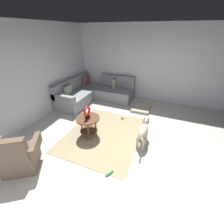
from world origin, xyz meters
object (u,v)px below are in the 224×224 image
(torus_sculpture, at_px, (87,112))
(dog, at_px, (143,131))
(sectional_couch, at_px, (93,93))
(armchair, at_px, (18,157))
(side_table, at_px, (88,122))
(dog_toy_ball, at_px, (122,118))
(dog_toy_rope, at_px, (109,174))
(dog_bed_mat, at_px, (142,108))

(torus_sculpture, xyz_separation_m, dog, (0.22, -1.38, -0.33))
(sectional_couch, relative_size, armchair, 2.25)
(torus_sculpture, height_order, dog, torus_sculpture)
(side_table, relative_size, dog_toy_ball, 7.08)
(side_table, distance_m, torus_sculpture, 0.29)
(sectional_couch, height_order, dog_toy_rope, sectional_couch)
(torus_sculpture, relative_size, dog, 0.38)
(sectional_couch, height_order, dog, sectional_couch)
(torus_sculpture, relative_size, dog_toy_rope, 1.86)
(sectional_couch, distance_m, side_table, 2.25)
(sectional_couch, height_order, dog_toy_ball, sectional_couch)
(torus_sculpture, distance_m, dog_toy_rope, 1.52)
(side_table, relative_size, torus_sculpture, 1.84)
(dog, relative_size, dog_toy_rope, 4.83)
(torus_sculpture, distance_m, dog_toy_ball, 1.40)
(sectional_couch, distance_m, dog_bed_mat, 1.95)
(sectional_couch, bearing_deg, torus_sculpture, -154.87)
(dog_bed_mat, distance_m, dog_toy_ball, 1.02)
(armchair, bearing_deg, dog, 4.19)
(side_table, relative_size, dog_toy_rope, 3.42)
(side_table, bearing_deg, dog_toy_rope, -133.57)
(dog_toy_ball, bearing_deg, side_table, 152.30)
(side_table, height_order, dog_toy_rope, side_table)
(side_table, bearing_deg, dog, -81.02)
(side_table, xyz_separation_m, dog_bed_mat, (2.02, -0.98, -0.37))
(sectional_couch, xyz_separation_m, dog_toy_rope, (-2.96, -1.93, -0.27))
(armchair, height_order, dog_toy_ball, armchair)
(side_table, distance_m, dog_toy_ball, 1.28)
(dog, bearing_deg, sectional_couch, 142.91)
(dog_toy_rope, bearing_deg, dog, -19.05)
(dog_bed_mat, height_order, dog_toy_ball, dog_bed_mat)
(sectional_couch, bearing_deg, dog, -127.91)
(sectional_couch, relative_size, side_table, 3.75)
(sectional_couch, relative_size, dog, 2.65)
(dog, bearing_deg, dog_toy_ball, 133.72)
(dog_bed_mat, bearing_deg, dog_toy_rope, 179.95)
(armchair, bearing_deg, torus_sculpture, 29.40)
(sectional_couch, bearing_deg, dog_toy_rope, -146.89)
(armchair, distance_m, dog, 2.68)
(torus_sculpture, distance_m, dog, 1.43)
(sectional_couch, height_order, dog_bed_mat, sectional_couch)
(dog_toy_ball, bearing_deg, dog_toy_rope, -168.51)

